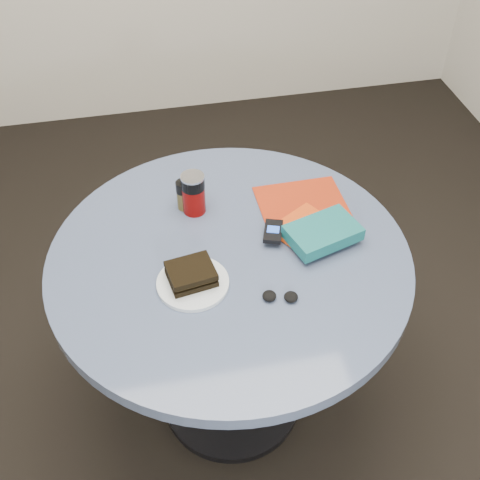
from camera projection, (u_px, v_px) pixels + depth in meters
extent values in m
plane|color=black|center=(232.00, 400.00, 2.17)|extent=(4.00, 4.00, 0.00)
cylinder|color=black|center=(232.00, 398.00, 2.16)|extent=(0.48, 0.48, 0.03)
cylinder|color=black|center=(231.00, 338.00, 1.91)|extent=(0.11, 0.11, 0.68)
cylinder|color=#424F6D|center=(229.00, 260.00, 1.66)|extent=(1.00, 1.00, 0.04)
cylinder|color=white|center=(193.00, 283.00, 1.56)|extent=(0.20, 0.20, 0.01)
cube|color=black|center=(191.00, 277.00, 1.56)|extent=(0.13, 0.12, 0.02)
cube|color=#352B14|center=(191.00, 274.00, 1.55)|extent=(0.12, 0.10, 0.01)
cube|color=black|center=(191.00, 271.00, 1.54)|extent=(0.13, 0.12, 0.02)
cylinder|color=#730705|center=(194.00, 199.00, 1.75)|extent=(0.07, 0.07, 0.09)
cylinder|color=black|center=(193.00, 183.00, 1.71)|extent=(0.07, 0.07, 0.04)
cylinder|color=silver|center=(192.00, 177.00, 1.69)|extent=(0.07, 0.07, 0.01)
cylinder|color=#483F1F|center=(184.00, 200.00, 1.77)|extent=(0.05, 0.05, 0.06)
cylinder|color=black|center=(183.00, 187.00, 1.73)|extent=(0.05, 0.05, 0.03)
cube|color=#9F270E|center=(301.00, 202.00, 1.80)|extent=(0.26, 0.20, 0.00)
cube|color=#CA3F0F|center=(301.00, 226.00, 1.71)|extent=(0.20, 0.18, 0.01)
cube|color=#13595C|center=(323.00, 233.00, 1.66)|extent=(0.22, 0.18, 0.04)
cube|color=black|center=(273.00, 231.00, 1.68)|extent=(0.08, 0.10, 0.01)
cube|color=blue|center=(273.00, 229.00, 1.67)|extent=(0.04, 0.04, 0.00)
ellipsoid|color=black|center=(269.00, 296.00, 1.53)|extent=(0.04, 0.04, 0.02)
ellipsoid|color=black|center=(291.00, 297.00, 1.52)|extent=(0.04, 0.04, 0.02)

